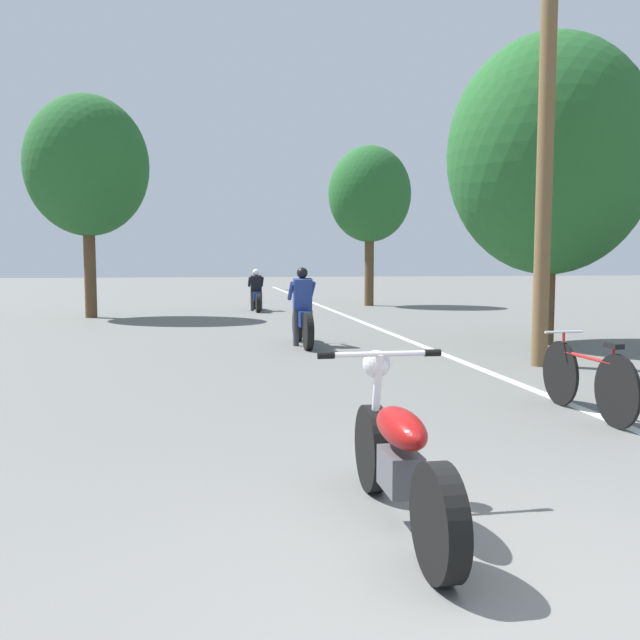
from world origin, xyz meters
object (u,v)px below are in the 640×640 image
motorcycle_rider_far (256,295)px  roadside_tree_right_far (370,195)px  motorcycle_foreground (399,458)px  motorcycle_rider_lead (302,316)px  utility_pole (546,141)px  roadside_tree_left (87,166)px  bicycle_parked (587,379)px  roadside_tree_right_near (550,156)px

motorcycle_rider_far → roadside_tree_right_far: bearing=22.9°
motorcycle_foreground → motorcycle_rider_lead: 8.68m
utility_pole → motorcycle_rider_far: utility_pole is taller
utility_pole → roadside_tree_left: utility_pole is taller
motorcycle_rider_far → bicycle_parked: 15.15m
roadside_tree_right_near → roadside_tree_right_far: (-0.71, 11.11, 0.30)m
roadside_tree_left → motorcycle_rider_lead: 9.32m
roadside_tree_right_far → motorcycle_rider_lead: bearing=-110.2°
roadside_tree_right_far → bicycle_parked: bearing=-96.2°
roadside_tree_left → motorcycle_foreground: size_ratio=3.11×
roadside_tree_right_near → motorcycle_rider_far: roadside_tree_right_near is taller
roadside_tree_right_far → roadside_tree_left: roadside_tree_left is taller
utility_pole → motorcycle_rider_lead: 5.22m
motorcycle_foreground → motorcycle_rider_lead: motorcycle_rider_lead is taller
motorcycle_rider_lead → roadside_tree_right_near: bearing=-7.3°
roadside_tree_right_far → motorcycle_foreground: size_ratio=2.82×
utility_pole → motorcycle_rider_far: 12.63m
motorcycle_rider_far → bicycle_parked: (2.26, -14.98, -0.12)m
utility_pole → bicycle_parked: utility_pole is taller
bicycle_parked → motorcycle_rider_far: bearing=98.6°
utility_pole → motorcycle_rider_far: size_ratio=3.22×
roadside_tree_left → bicycle_parked: size_ratio=3.45×
utility_pole → roadside_tree_right_near: 2.82m
roadside_tree_right_far → roadside_tree_left: bearing=-158.5°
roadside_tree_right_near → roadside_tree_left: (-9.50, 7.64, 0.61)m
roadside_tree_right_far → motorcycle_rider_lead: roadside_tree_right_far is taller
roadside_tree_right_near → motorcycle_rider_lead: roadside_tree_right_near is taller
utility_pole → roadside_tree_left: bearing=128.8°
utility_pole → roadside_tree_left: (-8.10, 10.08, 0.79)m
roadside_tree_left → motorcycle_rider_far: bearing=20.3°
roadside_tree_right_near → utility_pole: bearing=-119.7°
bicycle_parked → roadside_tree_right_far: bearing=83.8°
motorcycle_rider_lead → motorcycle_rider_far: 8.80m
roadside_tree_right_far → motorcycle_foreground: (-4.55, -19.17, -3.42)m
motorcycle_foreground → utility_pole: bearing=55.5°
roadside_tree_right_far → bicycle_parked: 17.15m
roadside_tree_right_near → motorcycle_rider_far: size_ratio=2.84×
motorcycle_foreground → motorcycle_rider_far: (0.47, 17.45, 0.08)m
roadside_tree_right_far → roadside_tree_left: 9.45m
utility_pole → motorcycle_rider_lead: size_ratio=3.16×
motorcycle_foreground → bicycle_parked: motorcycle_foreground is taller
utility_pole → motorcycle_foreground: size_ratio=3.34×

